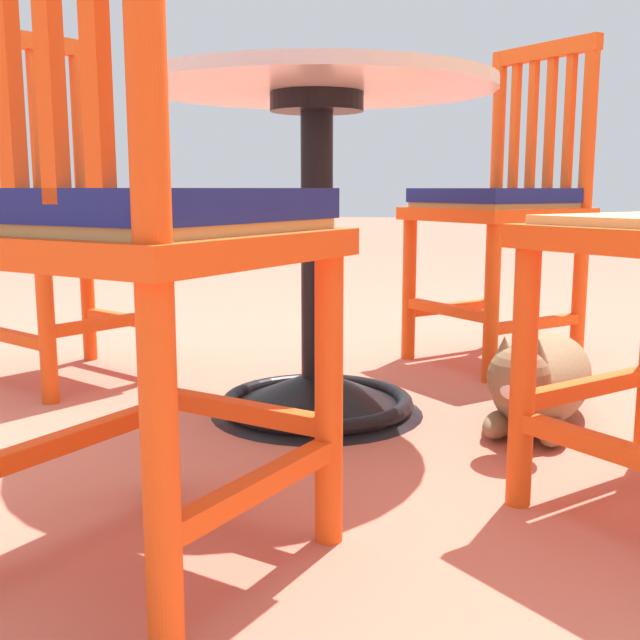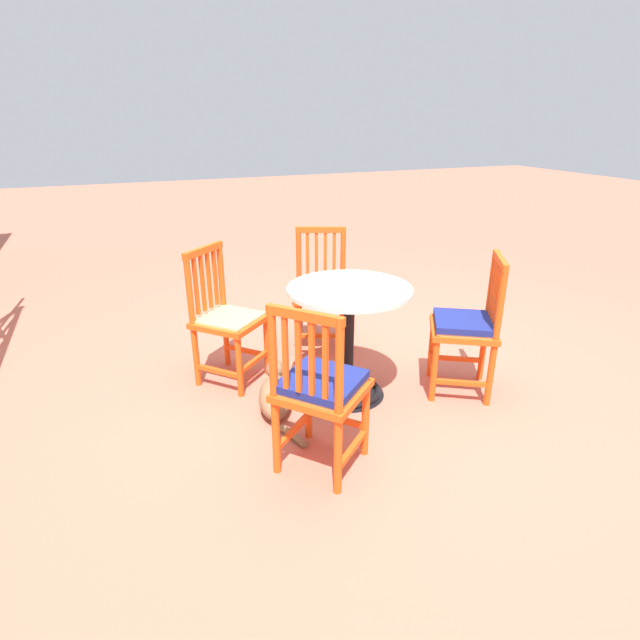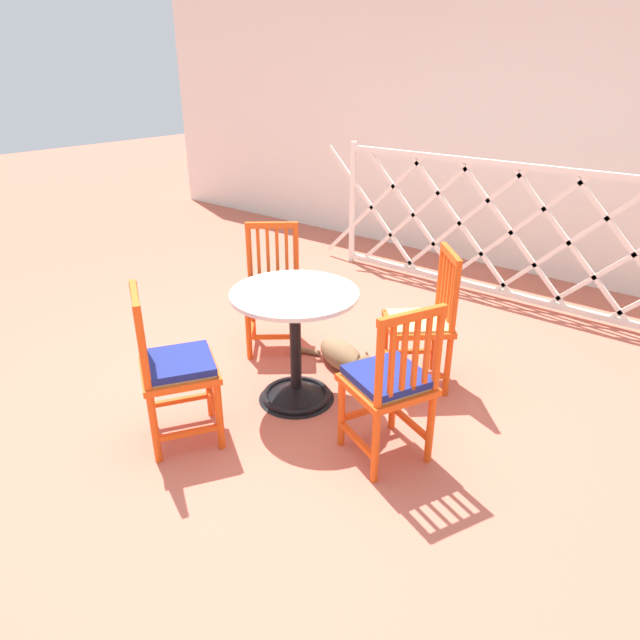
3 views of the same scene
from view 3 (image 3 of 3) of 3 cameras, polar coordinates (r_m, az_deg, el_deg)
The scene contains 9 objects.
ground_plane at distance 3.50m, azimuth -4.69°, elevation -9.13°, with size 24.00×24.00×0.00m, color #BC604C.
building_wall_backdrop at distance 5.98m, azimuth 19.92°, elevation 18.15°, with size 10.00×0.20×2.80m, color silver.
lattice_fence_panel at distance 5.13m, azimuth 18.86°, elevation 8.42°, with size 4.00×0.06×1.23m.
cafe_table at distance 3.47m, azimuth -2.48°, elevation -3.96°, with size 0.76×0.76×0.73m.
orange_chair_by_planter at distance 3.13m, azimuth -14.53°, elevation -4.82°, with size 0.55×0.55×0.91m.
orange_chair_near_fence at distance 2.92m, azimuth 7.07°, elevation -6.46°, with size 0.53×0.53×0.91m.
orange_chair_at_corner at distance 3.63m, azimuth 10.33°, elevation -0.33°, with size 0.57×0.57×0.91m.
orange_chair_facing_out at distance 4.06m, azimuth -4.82°, elevation 2.97°, with size 0.56×0.56×0.91m.
tabby_cat at distance 3.88m, azimuth 2.50°, elevation -3.83°, with size 0.74×0.32×0.23m.
Camera 3 is at (2.04, -2.07, 1.95)m, focal length 31.50 mm.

